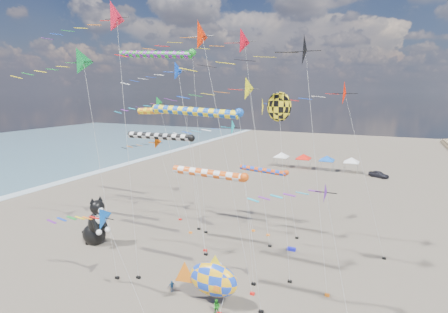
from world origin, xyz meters
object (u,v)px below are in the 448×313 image
fish_inflatable (213,279)px  child_green (217,307)px  parked_car (379,174)px  person_adult (221,272)px  cat_inflatable (95,220)px  child_blue (172,286)px

fish_inflatable → child_green: size_ratio=4.52×
parked_car → person_adult: bearing=-165.6°
cat_inflatable → person_adult: cat_inflatable is taller
cat_inflatable → child_green: bearing=-2.7°
fish_inflatable → parked_car: size_ratio=1.44×
person_adult → parked_car: (12.24, 48.00, -0.20)m
parked_car → child_green: bearing=-162.6°
parked_car → child_blue: bearing=-168.0°
child_green → child_blue: child_green is taller
cat_inflatable → person_adult: bearing=10.7°
cat_inflatable → child_blue: bearing=-4.1°
fish_inflatable → child_blue: fish_inflatable is taller
fish_inflatable → person_adult: bearing=104.9°
cat_inflatable → person_adult: (15.98, -1.35, -1.94)m
cat_inflatable → child_blue: size_ratio=5.68×
child_blue → person_adult: bearing=-3.1°
fish_inflatable → child_green: (0.82, -0.98, -1.59)m
parked_car → fish_inflatable: bearing=-163.7°
cat_inflatable → child_green: size_ratio=4.54×
child_green → parked_car: (10.48, 52.52, 0.04)m
cat_inflatable → child_blue: 13.90m
child_blue → parked_car: parked_car is taller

